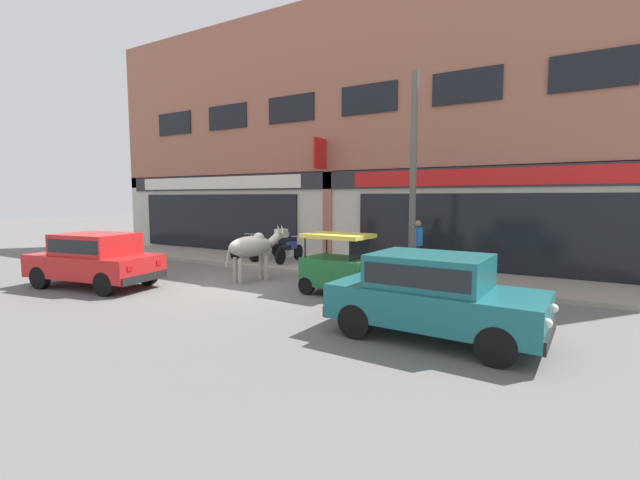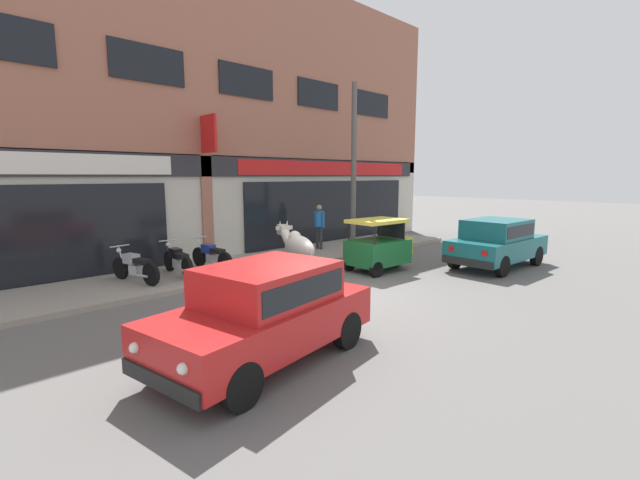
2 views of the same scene
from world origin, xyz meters
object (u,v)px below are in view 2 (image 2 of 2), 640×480
at_px(car_1, 497,241).
at_px(utility_pole, 354,170).
at_px(auto_rickshaw, 380,248).
at_px(pedestrian, 319,222).
at_px(cow, 298,248).
at_px(car_0, 266,308).
at_px(motorcycle_0, 135,267).
at_px(motorcycle_2, 211,256).
at_px(motorcycle_1, 178,261).

height_order(car_1, utility_pole, utility_pole).
bearing_deg(auto_rickshaw, pedestrian, 76.32).
xyz_separation_m(car_1, pedestrian, (-2.08, 5.58, 0.30)).
xyz_separation_m(cow, car_0, (-3.13, -2.86, -0.19)).
bearing_deg(pedestrian, utility_pole, -78.54).
distance_m(auto_rickshaw, motorcycle_0, 6.62).
distance_m(car_1, utility_pole, 5.05).
distance_m(motorcycle_2, pedestrian, 4.61).
distance_m(cow, motorcycle_0, 4.08).
xyz_separation_m(cow, motorcycle_1, (-1.74, 2.87, -0.49)).
bearing_deg(motorcycle_0, motorcycle_1, 0.62).
bearing_deg(motorcycle_2, car_0, -112.75).
distance_m(cow, car_0, 4.24).
bearing_deg(utility_pole, auto_rickshaw, -118.76).
bearing_deg(car_1, cow, 157.98).
xyz_separation_m(auto_rickshaw, motorcycle_1, (-4.75, 3.07, -0.15)).
bearing_deg(motorcycle_2, auto_rickshaw, -39.36).
bearing_deg(motorcycle_1, motorcycle_0, -179.38).
bearing_deg(motorcycle_0, motorcycle_2, 0.11).
bearing_deg(utility_pole, car_1, -66.76).
xyz_separation_m(cow, utility_pole, (4.11, 1.81, 1.95)).
bearing_deg(car_0, pedestrian, 40.95).
bearing_deg(motorcycle_0, utility_pole, -8.57).
relative_size(auto_rickshaw, motorcycle_0, 1.13).
relative_size(cow, pedestrian, 1.30).
bearing_deg(motorcycle_2, motorcycle_1, 179.55).
relative_size(cow, motorcycle_1, 1.14).
height_order(motorcycle_1, utility_pole, utility_pole).
bearing_deg(auto_rickshaw, utility_pole, 61.24).
xyz_separation_m(car_1, motorcycle_1, (-7.65, 5.26, -0.30)).
bearing_deg(motorcycle_2, cow, -75.63).
distance_m(cow, motorcycle_2, 3.00).
bearing_deg(motorcycle_2, motorcycle_0, -179.89).
relative_size(car_0, utility_pole, 0.67).
bearing_deg(pedestrian, car_1, -69.52).
distance_m(cow, pedestrian, 4.98).
relative_size(motorcycle_0, motorcycle_2, 0.99).
bearing_deg(utility_pole, motorcycle_1, 169.69).
xyz_separation_m(auto_rickshaw, motorcycle_0, (-5.87, 3.06, -0.15)).
distance_m(car_1, pedestrian, 5.96).
xyz_separation_m(cow, pedestrian, (3.83, 3.19, 0.11)).
xyz_separation_m(motorcycle_1, pedestrian, (5.57, 0.31, 0.60)).
bearing_deg(pedestrian, motorcycle_2, -175.99).
xyz_separation_m(car_1, auto_rickshaw, (-2.91, 2.19, -0.15)).
bearing_deg(motorcycle_1, utility_pole, -10.31).
xyz_separation_m(cow, motorcycle_2, (-0.73, 2.86, -0.49)).
distance_m(motorcycle_0, motorcycle_1, 1.13).
relative_size(cow, car_1, 0.57).
relative_size(car_1, motorcycle_1, 2.02).
xyz_separation_m(motorcycle_1, utility_pole, (5.85, -1.06, 2.44)).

